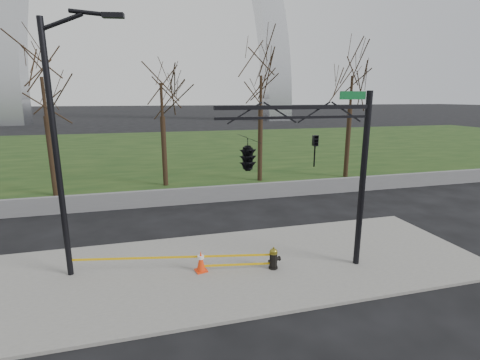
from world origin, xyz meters
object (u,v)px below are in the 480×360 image
object	(u,v)px
traffic_signal_mast	(272,153)
street_light	(62,135)
fire_hydrant	(274,259)
traffic_cone	(201,261)

from	to	relation	value
traffic_signal_mast	street_light	bearing A→B (deg)	164.04
street_light	traffic_signal_mast	size ratio (longest dim) A/B	1.37
fire_hydrant	traffic_signal_mast	bearing A→B (deg)	-133.69
fire_hydrant	street_light	world-z (taller)	street_light
street_light	traffic_signal_mast	xyz separation A→B (m)	(6.10, -1.70, -0.55)
traffic_signal_mast	fire_hydrant	bearing A→B (deg)	53.74
fire_hydrant	street_light	xyz separation A→B (m)	(-6.39, 1.29, 4.24)
traffic_cone	street_light	size ratio (longest dim) A/B	0.09
fire_hydrant	street_light	bearing A→B (deg)	160.76
fire_hydrant	traffic_cone	bearing A→B (deg)	162.11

